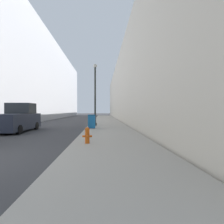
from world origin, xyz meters
TOP-DOWN VIEW (x-y plane):
  - sidewalk_right at (5.24, 18.00)m, footprint 3.87×60.00m
  - building_left_glass at (-10.28, 26.00)m, footprint 12.00×60.00m
  - building_right_stone at (13.27, 26.00)m, footprint 12.00×60.00m
  - fire_hydrant at (4.03, 2.22)m, footprint 0.44×0.33m
  - trash_bin at (3.81, 8.91)m, footprint 0.59×0.71m
  - lamppost at (3.97, 11.67)m, footprint 0.39×0.39m
  - pickup_truck at (-1.95, 8.26)m, footprint 2.11×4.93m

SIDE VIEW (x-z plane):
  - sidewalk_right at x=5.24m, z-range 0.00..0.15m
  - fire_hydrant at x=4.03m, z-range 0.17..0.89m
  - trash_bin at x=3.81m, z-range 0.16..1.30m
  - pickup_truck at x=-1.95m, z-range -0.18..2.05m
  - lamppost at x=3.97m, z-range 0.37..6.48m
  - building_right_stone at x=13.27m, z-range 0.00..10.52m
  - building_left_glass at x=-10.28m, z-range 0.00..14.94m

